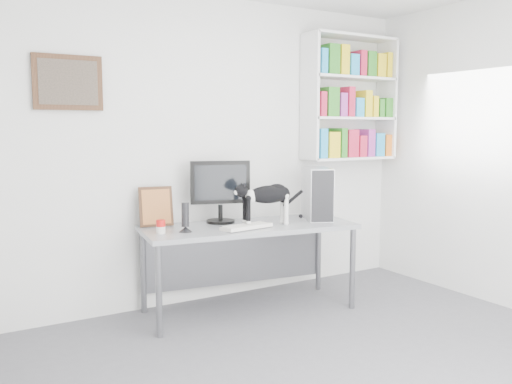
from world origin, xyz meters
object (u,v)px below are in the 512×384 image
bookshelf (350,98)px  soup_can (161,227)px  keyboard (246,227)px  leaning_print (156,206)px  monitor (220,191)px  pc_tower (317,193)px  cat (267,205)px  speaker (185,217)px  desk (249,268)px

bookshelf → soup_can: (-2.14, -0.32, -1.06)m
keyboard → leaning_print: 0.77m
monitor → pc_tower: bearing=2.6°
bookshelf → cat: (-1.25, -0.45, -0.93)m
bookshelf → speaker: bookshelf is taller
monitor → leaning_print: bearing=-174.2°
pc_tower → keyboard: bearing=-146.7°
leaning_print → cat: size_ratio=0.60×
cat → leaning_print: bearing=156.4°
desk → keyboard: bearing=-118.8°
bookshelf → keyboard: bearing=-161.8°
monitor → speaker: bearing=-132.8°
keyboard → cat: cat is taller
monitor → soup_can: bearing=-144.4°
desk → leaning_print: (-0.69, 0.34, 0.54)m
desk → keyboard: (-0.10, -0.14, 0.39)m
bookshelf → leaning_print: bookshelf is taller
pc_tower → soup_can: 1.48m
monitor → keyboard: bearing=-63.3°
bookshelf → desk: 2.05m
desk → soup_can: soup_can is taller
monitor → soup_can: (-0.61, -0.19, -0.22)m
monitor → leaning_print: 0.56m
bookshelf → leaning_print: 2.26m
keyboard → speaker: bearing=157.4°
bookshelf → soup_can: 2.41m
bookshelf → cat: bookshelf is taller
desk → keyboard: size_ratio=4.18×
bookshelf → pc_tower: bearing=-151.5°
pc_tower → speaker: bearing=-155.3°
soup_can → keyboard: bearing=-14.1°
pc_tower → cat: pc_tower is taller
bookshelf → leaning_print: bearing=-179.9°
pc_tower → leaning_print: 1.44m
leaning_print → soup_can: (-0.08, -0.31, -0.12)m
leaning_print → soup_can: 0.34m
monitor → leaning_print: monitor is taller
monitor → speaker: size_ratio=2.25×
monitor → cat: size_ratio=0.95×
speaker → soup_can: size_ratio=2.31×
soup_can → pc_tower: bearing=-1.9°
leaning_print → keyboard: bearing=-28.9°
monitor → keyboard: 0.44m
soup_can → cat: bearing=-8.3°
desk → speaker: 0.76m
leaning_print → soup_can: bearing=-94.0°
pc_tower → leaning_print: bearing=-169.6°
desk → cat: size_ratio=3.12×
speaker → desk: bearing=29.1°
monitor → pc_tower: monitor is taller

